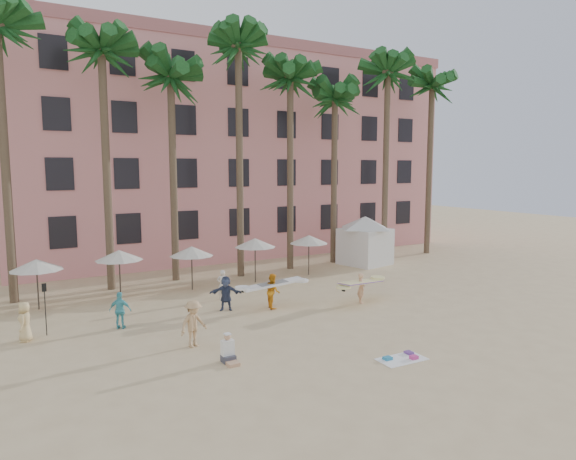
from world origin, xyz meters
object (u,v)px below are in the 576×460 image
(carrier_white, at_px, (273,290))
(cabana, at_px, (365,236))
(carrier_yellow, at_px, (361,286))
(pink_hotel, at_px, (226,156))

(carrier_white, bearing_deg, cabana, 31.33)
(cabana, distance_m, carrier_white, 13.31)
(carrier_yellow, xyz_separation_m, carrier_white, (-4.41, 1.47, 0.02))
(carrier_yellow, bearing_deg, cabana, 50.45)
(carrier_white, bearing_deg, carrier_yellow, -18.46)
(cabana, xyz_separation_m, carrier_yellow, (-6.91, -8.37, -1.15))
(carrier_white, bearing_deg, pink_hotel, 73.15)
(cabana, height_order, carrier_yellow, cabana)
(pink_hotel, xyz_separation_m, cabana, (5.51, -12.31, -5.93))
(cabana, bearing_deg, carrier_white, -148.67)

